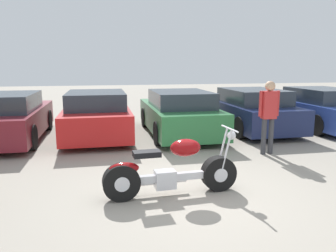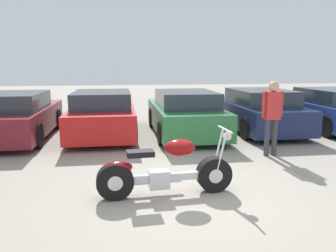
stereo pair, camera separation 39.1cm
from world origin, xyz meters
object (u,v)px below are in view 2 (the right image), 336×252
parked_car_green (185,114)px  parked_car_blue (329,110)px  parked_car_navy (257,111)px  motorcycle (165,171)px  person_standing (272,112)px  parked_car_red (103,114)px  parked_car_maroon (16,117)px

parked_car_green → parked_car_blue: size_ratio=1.00×
parked_car_green → parked_car_navy: 2.53m
motorcycle → parked_car_navy: 6.29m
parked_car_blue → person_standing: bearing=-139.9°
parked_car_red → person_standing: (4.08, -2.97, 0.41)m
person_standing → motorcycle: bearing=-144.3°
parked_car_maroon → motorcycle: bearing=-52.5°
person_standing → parked_car_red: bearing=144.0°
parked_car_navy → parked_car_green: bearing=-173.6°
motorcycle → parked_car_green: (1.27, 4.75, 0.23)m
parked_car_green → parked_car_blue: 5.02m
parked_car_blue → person_standing: 4.53m
parked_car_navy → parked_car_red: bearing=-179.8°
parked_car_navy → person_standing: size_ratio=2.47×
parked_car_green → person_standing: (1.57, -2.70, 0.41)m
parked_car_green → person_standing: bearing=-59.9°
parked_car_green → person_standing: 3.15m
motorcycle → parked_car_maroon: 6.16m
motorcycle → person_standing: size_ratio=1.29×
person_standing → parked_car_maroon: bearing=156.7°
parked_car_navy → parked_car_blue: bearing=-1.9°
parked_car_maroon → parked_car_green: bearing=-1.6°
parked_car_red → parked_car_navy: bearing=0.2°
motorcycle → parked_car_blue: 8.01m
motorcycle → parked_car_blue: (6.29, 4.94, 0.23)m
parked_car_navy → parked_car_blue: size_ratio=1.00×
motorcycle → parked_car_green: size_ratio=0.52×
parked_car_green → parked_car_red: bearing=174.0°
motorcycle → parked_car_green: 4.92m
motorcycle → parked_car_navy: (3.78, 5.03, 0.23)m
parked_car_maroon → parked_car_red: bearing=2.8°
motorcycle → parked_car_blue: parked_car_blue is taller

